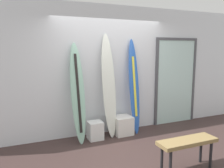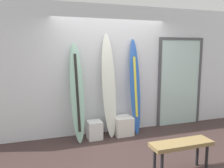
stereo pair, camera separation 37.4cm
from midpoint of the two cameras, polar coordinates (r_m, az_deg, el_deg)
ground at (r=4.27m, az=7.59°, el=-17.36°), size 8.00×8.00×0.04m
wall_back at (r=5.05m, az=1.46°, el=3.59°), size 7.20×0.20×2.80m
surfboard_seafoam at (r=4.54m, az=-6.51°, el=-2.17°), size 0.29×0.48×1.99m
surfboard_ivory at (r=4.77m, az=1.47°, el=-0.65°), size 0.32×0.40×2.18m
surfboard_cobalt at (r=5.00m, az=7.99°, el=-0.67°), size 0.24×0.41×2.09m
display_block_left at (r=4.81m, az=-2.16°, el=-11.55°), size 0.30×0.30×0.37m
display_block_center at (r=5.04m, az=4.88°, el=-10.43°), size 0.40×0.40×0.40m
glass_door at (r=5.83m, az=18.54°, el=0.85°), size 1.20×0.06×2.13m
bench at (r=3.68m, az=20.03°, el=-14.64°), size 0.96×0.30×0.49m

